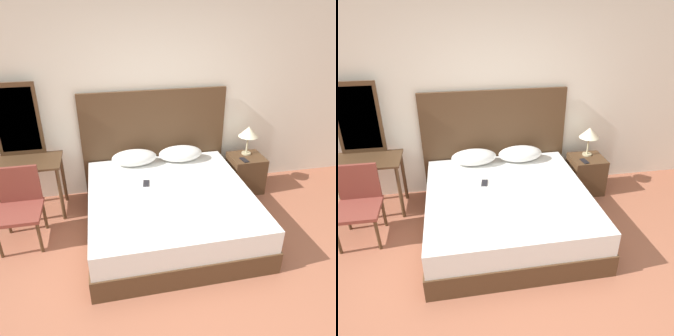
% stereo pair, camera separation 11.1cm
% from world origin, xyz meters
% --- Properties ---
extents(ground_plane, '(16.00, 16.00, 0.00)m').
position_xyz_m(ground_plane, '(0.00, 0.00, 0.00)').
color(ground_plane, '#9E5B42').
extents(wall_back, '(10.00, 0.06, 2.70)m').
position_xyz_m(wall_back, '(0.00, 2.31, 1.35)').
color(wall_back, silver).
rests_on(wall_back, ground_plane).
extents(bed, '(1.86, 1.92, 0.51)m').
position_xyz_m(bed, '(-0.03, 1.25, 0.25)').
color(bed, '#4C331E').
rests_on(bed, ground_plane).
extents(headboard, '(1.95, 0.05, 1.43)m').
position_xyz_m(headboard, '(-0.03, 2.23, 0.72)').
color(headboard, '#4C331E').
rests_on(headboard, ground_plane).
extents(pillow_left, '(0.59, 0.31, 0.20)m').
position_xyz_m(pillow_left, '(-0.34, 2.00, 0.61)').
color(pillow_left, white).
rests_on(pillow_left, bed).
extents(pillow_right, '(0.59, 0.31, 0.20)m').
position_xyz_m(pillow_right, '(0.28, 2.00, 0.61)').
color(pillow_right, white).
rests_on(pillow_right, bed).
extents(phone_on_bed, '(0.10, 0.16, 0.01)m').
position_xyz_m(phone_on_bed, '(-0.27, 1.47, 0.52)').
color(phone_on_bed, '#232328').
rests_on(phone_on_bed, bed).
extents(nightstand, '(0.45, 0.43, 0.52)m').
position_xyz_m(nightstand, '(1.21, 1.92, 0.26)').
color(nightstand, '#4C331E').
rests_on(nightstand, ground_plane).
extents(table_lamp, '(0.27, 0.27, 0.40)m').
position_xyz_m(table_lamp, '(1.23, 2.00, 0.84)').
color(table_lamp, tan).
rests_on(table_lamp, nightstand).
extents(phone_on_nightstand, '(0.09, 0.16, 0.01)m').
position_xyz_m(phone_on_nightstand, '(1.12, 1.81, 0.52)').
color(phone_on_nightstand, black).
rests_on(phone_on_nightstand, nightstand).
extents(vanity_desk, '(0.93, 0.52, 0.73)m').
position_xyz_m(vanity_desk, '(-1.71, 1.92, 0.60)').
color(vanity_desk, '#4C331E').
rests_on(vanity_desk, ground_plane).
extents(vanity_mirror, '(0.54, 0.03, 0.89)m').
position_xyz_m(vanity_mirror, '(-1.71, 2.15, 1.18)').
color(vanity_mirror, '#4C331E').
rests_on(vanity_mirror, vanity_desk).
extents(chair, '(0.47, 0.48, 0.85)m').
position_xyz_m(chair, '(-1.69, 1.42, 0.47)').
color(chair, brown).
rests_on(chair, ground_plane).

